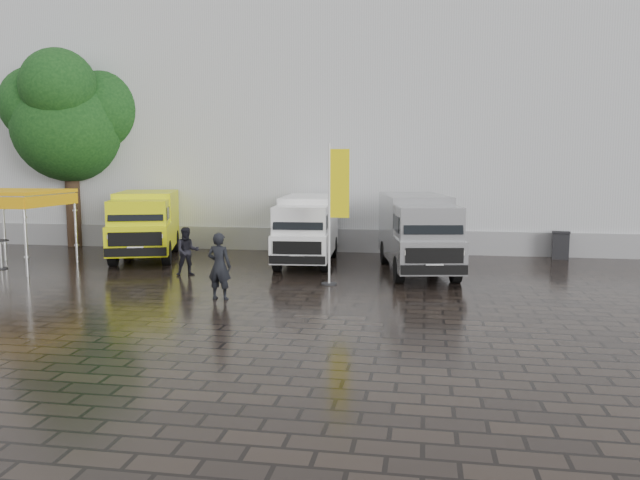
# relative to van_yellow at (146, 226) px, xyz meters

# --- Properties ---
(ground) EXTENTS (120.00, 120.00, 0.00)m
(ground) POSITION_rel_van_yellow_xyz_m (8.33, -4.85, -1.33)
(ground) COLOR black
(ground) RESTS_ON ground
(exhibition_hall) EXTENTS (44.00, 16.00, 12.00)m
(exhibition_hall) POSITION_rel_van_yellow_xyz_m (10.33, 11.15, 4.67)
(exhibition_hall) COLOR silver
(exhibition_hall) RESTS_ON ground
(hall_plinth) EXTENTS (44.00, 0.15, 1.00)m
(hall_plinth) POSITION_rel_van_yellow_xyz_m (10.33, 3.10, -0.83)
(hall_plinth) COLOR gray
(hall_plinth) RESTS_ON ground
(van_yellow) EXTENTS (3.88, 6.17, 2.66)m
(van_yellow) POSITION_rel_van_yellow_xyz_m (0.00, 0.00, 0.00)
(van_yellow) COLOR #DEE60C
(van_yellow) RESTS_ON ground
(van_white) EXTENTS (2.36, 5.99, 2.54)m
(van_white) POSITION_rel_van_yellow_xyz_m (6.68, -0.15, -0.06)
(van_white) COLOR white
(van_white) RESTS_ON ground
(van_silver) EXTENTS (3.14, 6.49, 2.70)m
(van_silver) POSITION_rel_van_yellow_xyz_m (10.87, -1.45, 0.02)
(van_silver) COLOR #9FA0A3
(van_silver) RESTS_ON ground
(canopy_tent) EXTENTS (3.29, 3.29, 2.86)m
(canopy_tent) POSITION_rel_van_yellow_xyz_m (-3.74, -3.05, 1.35)
(canopy_tent) COLOR silver
(canopy_tent) RESTS_ON ground
(flagpole) EXTENTS (0.88, 0.50, 4.45)m
(flagpole) POSITION_rel_van_yellow_xyz_m (8.32, -4.18, 1.12)
(flagpole) COLOR black
(flagpole) RESTS_ON ground
(tree) EXTENTS (5.05, 5.05, 9.07)m
(tree) POSITION_rel_van_yellow_xyz_m (-5.02, 3.10, 4.49)
(tree) COLOR black
(tree) RESTS_ON ground
(cocktail_table) EXTENTS (0.60, 0.60, 1.06)m
(cocktail_table) POSITION_rel_van_yellow_xyz_m (-4.09, -3.30, -0.80)
(cocktail_table) COLOR black
(cocktail_table) RESTS_ON ground
(wheelie_bin) EXTENTS (0.77, 0.77, 1.12)m
(wheelie_bin) POSITION_rel_van_yellow_xyz_m (16.53, 2.65, -0.77)
(wheelie_bin) COLOR black
(wheelie_bin) RESTS_ON ground
(person_front) EXTENTS (0.74, 0.53, 1.91)m
(person_front) POSITION_rel_van_yellow_xyz_m (5.42, -6.87, -0.38)
(person_front) COLOR black
(person_front) RESTS_ON ground
(person_tent) EXTENTS (1.00, 0.93, 1.66)m
(person_tent) POSITION_rel_van_yellow_xyz_m (3.10, -3.40, -0.50)
(person_tent) COLOR black
(person_tent) RESTS_ON ground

